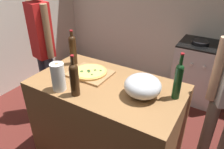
% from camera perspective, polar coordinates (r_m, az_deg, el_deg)
% --- Properties ---
extents(ground_plane, '(4.47, 3.22, 0.02)m').
position_cam_1_polar(ground_plane, '(3.02, 4.07, -11.27)').
color(ground_plane, '#511E19').
extents(kitchen_wall_rear, '(4.47, 0.10, 2.60)m').
position_cam_1_polar(kitchen_wall_rear, '(3.63, 15.32, 17.98)').
color(kitchen_wall_rear, silver).
rests_on(kitchen_wall_rear, ground_plane).
extents(kitchen_wall_left, '(0.10, 3.22, 2.60)m').
position_cam_1_polar(kitchen_wall_left, '(3.69, -24.89, 16.59)').
color(kitchen_wall_left, silver).
rests_on(kitchen_wall_left, ground_plane).
extents(counter, '(1.39, 0.78, 0.91)m').
position_cam_1_polar(counter, '(2.24, -1.35, -12.43)').
color(counter, olive).
rests_on(counter, ground_plane).
extents(cutting_board, '(0.40, 0.32, 0.02)m').
position_cam_1_polar(cutting_board, '(2.13, -5.80, 0.24)').
color(cutting_board, '#9E7247').
rests_on(cutting_board, counter).
extents(pizza, '(0.33, 0.33, 0.03)m').
position_cam_1_polar(pizza, '(2.12, -5.83, 0.73)').
color(pizza, tan).
rests_on(pizza, cutting_board).
extents(mixing_bowl, '(0.31, 0.31, 0.19)m').
position_cam_1_polar(mixing_bowl, '(1.78, 8.07, -3.01)').
color(mixing_bowl, '#B2B2B7').
rests_on(mixing_bowl, counter).
extents(paper_towel_roll, '(0.12, 0.12, 0.25)m').
position_cam_1_polar(paper_towel_roll, '(1.88, -14.01, -0.62)').
color(paper_towel_roll, white).
rests_on(paper_towel_roll, counter).
extents(wine_bottle_amber, '(0.06, 0.06, 0.40)m').
position_cam_1_polar(wine_bottle_amber, '(1.77, 17.03, -1.28)').
color(wine_bottle_amber, '#143819').
rests_on(wine_bottle_amber, counter).
extents(wine_bottle_green, '(0.08, 0.08, 0.37)m').
position_cam_1_polar(wine_bottle_green, '(2.30, -10.31, 6.73)').
color(wine_bottle_green, '#331E0F').
rests_on(wine_bottle_green, counter).
extents(wine_bottle_clear, '(0.08, 0.08, 0.36)m').
position_cam_1_polar(wine_bottle_clear, '(1.77, -9.91, -0.96)').
color(wine_bottle_clear, '#331E0F').
rests_on(wine_bottle_clear, counter).
extents(stove, '(0.66, 0.59, 0.92)m').
position_cam_1_polar(stove, '(3.40, 21.96, 0.64)').
color(stove, '#B7B7BC').
rests_on(stove, ground_plane).
extents(person_in_stripes, '(0.37, 0.24, 1.72)m').
position_cam_1_polar(person_in_stripes, '(2.72, -17.80, 7.30)').
color(person_in_stripes, '#383D4C').
rests_on(person_in_stripes, ground_plane).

